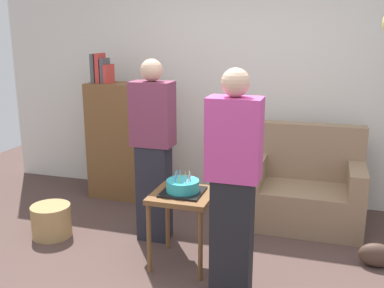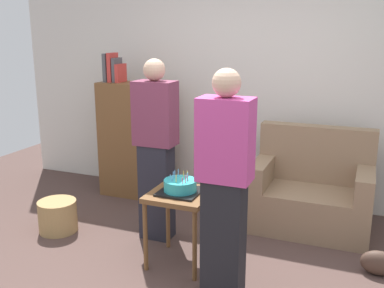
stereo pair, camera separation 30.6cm
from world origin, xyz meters
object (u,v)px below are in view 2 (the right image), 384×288
(birthday_cake, at_px, (180,187))
(person_blowing_candles, at_px, (156,150))
(wicker_basket, at_px, (58,216))
(handbag, at_px, (379,263))
(person_holding_cake, at_px, (225,187))
(side_table, at_px, (180,204))
(bookshelf, at_px, (136,139))
(couch, at_px, (311,193))

(birthday_cake, relative_size, person_blowing_candles, 0.20)
(wicker_basket, height_order, handbag, wicker_basket)
(person_blowing_candles, relative_size, handbag, 5.82)
(handbag, bearing_deg, person_holding_cake, -145.10)
(side_table, relative_size, handbag, 2.18)
(birthday_cake, xyz_separation_m, person_blowing_candles, (-0.39, 0.37, 0.17))
(bookshelf, relative_size, person_holding_cake, 0.99)
(birthday_cake, xyz_separation_m, wicker_basket, (-1.32, 0.12, -0.51))
(bookshelf, xyz_separation_m, handbag, (2.61, -0.87, -0.57))
(couch, distance_m, side_table, 1.44)
(birthday_cake, height_order, person_blowing_candles, person_blowing_candles)
(bookshelf, relative_size, person_blowing_candles, 0.99)
(bookshelf, relative_size, handbag, 5.78)
(couch, distance_m, person_holding_cake, 1.58)
(couch, distance_m, wicker_basket, 2.43)
(handbag, bearing_deg, wicker_basket, -174.25)
(person_blowing_candles, distance_m, wicker_basket, 1.18)
(bookshelf, relative_size, side_table, 2.65)
(bookshelf, bearing_deg, couch, -4.30)
(birthday_cake, bearing_deg, bookshelf, 130.99)
(person_holding_cake, bearing_deg, wicker_basket, 5.32)
(bookshelf, distance_m, birthday_cake, 1.68)
(bookshelf, distance_m, wicker_basket, 1.28)
(bookshelf, bearing_deg, birthday_cake, -49.01)
(person_blowing_candles, distance_m, person_holding_cake, 1.11)
(bookshelf, distance_m, person_holding_cake, 2.24)
(birthday_cake, relative_size, person_holding_cake, 0.20)
(couch, distance_m, birthday_cake, 1.46)
(birthday_cake, bearing_deg, handbag, 14.83)
(bookshelf, relative_size, birthday_cake, 5.06)
(birthday_cake, height_order, wicker_basket, birthday_cake)
(person_holding_cake, xyz_separation_m, wicker_basket, (-1.79, 0.44, -0.68))
(birthday_cake, distance_m, person_holding_cake, 0.60)
(person_holding_cake, relative_size, wicker_basket, 4.53)
(bookshelf, xyz_separation_m, side_table, (1.10, -1.27, -0.15))
(bookshelf, height_order, handbag, bookshelf)
(couch, xyz_separation_m, birthday_cake, (-0.89, -1.12, 0.32))
(person_holding_cake, height_order, handbag, person_holding_cake)
(couch, distance_m, bookshelf, 2.02)
(person_holding_cake, bearing_deg, person_blowing_candles, -19.62)
(couch, xyz_separation_m, side_table, (-0.89, -1.12, 0.18))
(person_holding_cake, bearing_deg, handbag, -125.91)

